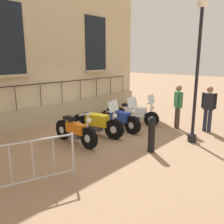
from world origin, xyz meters
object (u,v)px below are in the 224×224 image
object	(u,v)px
motorcycle_orange	(75,131)
motorcycle_white	(135,114)
motorcycle_blue	(120,119)
pedestrian_standing	(209,106)
bollard	(152,134)
crowd_barrier	(22,164)
motorcycle_yellow	(97,123)
pedestrian_walking	(178,104)
lamppost	(198,63)

from	to	relation	value
motorcycle_orange	motorcycle_white	size ratio (longest dim) A/B	0.93
motorcycle_blue	pedestrian_standing	bearing A→B (deg)	38.57
motorcycle_white	bollard	xyz separation A→B (m)	(2.14, -2.15, 0.12)
crowd_barrier	pedestrian_standing	bearing A→B (deg)	77.78
motorcycle_orange	motorcycle_yellow	distance (m)	1.02
crowd_barrier	pedestrian_walking	xyz separation A→B (m)	(0.39, 6.21, 0.39)
bollard	pedestrian_walking	world-z (taller)	pedestrian_walking
pedestrian_standing	motorcycle_orange	bearing A→B (deg)	-122.96
motorcycle_orange	pedestrian_standing	distance (m)	4.92
bollard	crowd_barrier	bearing A→B (deg)	-104.80
pedestrian_walking	motorcycle_yellow	bearing A→B (deg)	-121.77
motorcycle_yellow	pedestrian_walking	distance (m)	3.24
motorcycle_blue	pedestrian_standing	size ratio (longest dim) A/B	1.18
crowd_barrier	bollard	distance (m)	3.63
motorcycle_white	lamppost	size ratio (longest dim) A/B	0.47
lamppost	motorcycle_blue	bearing A→B (deg)	-167.25
motorcycle_blue	pedestrian_standing	world-z (taller)	pedestrian_standing
bollard	pedestrian_standing	bearing A→B (deg)	80.78
motorcycle_yellow	motorcycle_blue	bearing A→B (deg)	81.09
motorcycle_orange	crowd_barrier	bearing A→B (deg)	-63.33
motorcycle_yellow	motorcycle_white	world-z (taller)	motorcycle_yellow
motorcycle_yellow	motorcycle_orange	bearing A→B (deg)	-87.04
motorcycle_blue	lamppost	bearing A→B (deg)	12.75
motorcycle_orange	motorcycle_white	world-z (taller)	motorcycle_white
motorcycle_yellow	bollard	bearing A→B (deg)	0.48
motorcycle_yellow	bollard	size ratio (longest dim) A/B	1.98
pedestrian_walking	motorcycle_blue	bearing A→B (deg)	-132.33
lamppost	pedestrian_walking	world-z (taller)	lamppost
motorcycle_orange	lamppost	bearing A→B (deg)	44.45
motorcycle_blue	pedestrian_standing	distance (m)	3.31
motorcycle_yellow	crowd_barrier	bearing A→B (deg)	-69.67
motorcycle_yellow	bollard	world-z (taller)	motorcycle_yellow
motorcycle_yellow	bollard	xyz separation A→B (m)	(2.22, 0.02, 0.08)
motorcycle_blue	motorcycle_white	distance (m)	1.12
motorcycle_blue	pedestrian_walking	distance (m)	2.32
pedestrian_walking	motorcycle_orange	bearing A→B (deg)	-113.57
motorcycle_orange	lamppost	world-z (taller)	lamppost
bollard	motorcycle_orange	bearing A→B (deg)	-154.37
lamppost	pedestrian_walking	bearing A→B (deg)	134.95
pedestrian_standing	pedestrian_walking	size ratio (longest dim) A/B	1.00
motorcycle_yellow	pedestrian_standing	bearing A→B (deg)	48.66
motorcycle_white	lamppost	distance (m)	3.46
motorcycle_orange	motorcycle_white	distance (m)	3.19
motorcycle_blue	bollard	distance (m)	2.30
bollard	lamppost	bearing A→B (deg)	71.34
crowd_barrier	bollard	bearing A→B (deg)	75.20
motorcycle_blue	motorcycle_orange	bearing A→B (deg)	-93.10
motorcycle_yellow	pedestrian_walking	xyz separation A→B (m)	(1.69, 2.72, 0.49)
motorcycle_yellow	bollard	distance (m)	2.22
crowd_barrier	bollard	size ratio (longest dim) A/B	2.01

